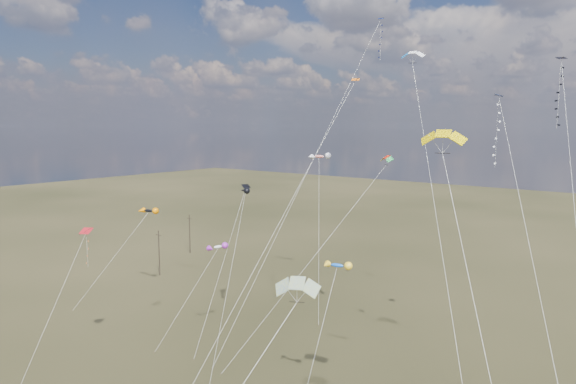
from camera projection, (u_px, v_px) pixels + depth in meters
The scene contains 17 objects.
utility_pole_near at pixel (159, 252), 89.62m from camera, with size 1.40×0.20×8.00m.
utility_pole_far at pixel (190, 233), 105.45m from camera, with size 1.40×0.20×8.00m.
diamond_black_high at pixel (561, 111), 45.02m from camera, with size 9.10×23.96×32.24m.
diamond_navy_tall at pixel (368, 62), 62.28m from camera, with size 8.39×22.14×39.21m.
diamond_black_mid at pixel (235, 223), 62.02m from camera, with size 1.56×10.61×18.88m.
diamond_red_low at pixel (84, 253), 54.35m from camera, with size 1.48×8.76×15.28m.
diamond_navy_right at pixel (501, 148), 43.79m from camera, with size 13.12×20.68×28.83m.
diamond_orange_center at pixel (294, 195), 46.10m from camera, with size 6.12×21.32×30.63m.
parafoil_yellow at pixel (443, 135), 33.02m from camera, with size 13.93×16.00×26.26m.
parafoil_blue_white at pixel (413, 55), 52.47m from camera, with size 17.60×23.31×34.13m.
parafoil_striped at pixel (296, 284), 28.13m from camera, with size 6.17×15.15×18.12m.
parafoil_tricolor at pixel (385, 159), 59.20m from camera, with size 10.81×18.76×22.99m.
novelty_black_orange at pixel (148, 211), 77.63m from camera, with size 5.11×11.89×13.86m.
novelty_orange_black at pixel (245, 192), 61.56m from camera, with size 7.28×13.38×18.79m.
novelty_white_purple at pixel (218, 247), 60.10m from camera, with size 4.88×7.56×12.38m.
novelty_redwhite_stripe at pixel (319, 157), 80.96m from camera, with size 11.31×14.47×21.85m.
novelty_blue_yellow at pixel (337, 266), 43.59m from camera, with size 2.39×8.80×14.69m.
Camera 1 is at (33.65, -25.10, 26.05)m, focal length 32.00 mm.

